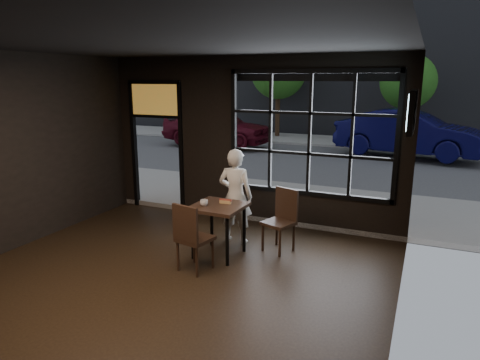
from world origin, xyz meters
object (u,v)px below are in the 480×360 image
at_px(cafe_table, 219,230).
at_px(navy_car, 409,133).
at_px(man, 235,196).
at_px(chair_near, 195,236).

height_order(cafe_table, navy_car, navy_car).
bearing_deg(navy_car, man, 176.56).
relative_size(cafe_table, man, 0.52).
distance_m(cafe_table, navy_car, 10.59).
relative_size(chair_near, man, 0.63).
height_order(man, navy_car, navy_car).
xyz_separation_m(cafe_table, man, (-0.00, 0.64, 0.40)).
relative_size(chair_near, navy_car, 0.21).
bearing_deg(chair_near, man, -82.07).
xyz_separation_m(man, navy_car, (2.29, 9.68, 0.09)).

